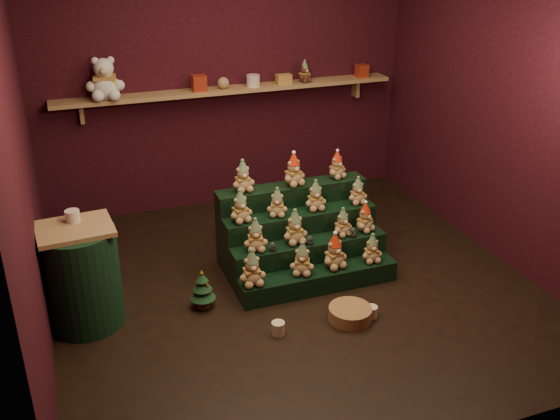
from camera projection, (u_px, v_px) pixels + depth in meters
name	position (u px, v px, depth m)	size (l,w,h in m)	color
ground	(294.00, 286.00, 5.43)	(4.00, 4.00, 0.00)	black
back_wall	(225.00, 77.00, 6.60)	(4.00, 0.10, 2.80)	black
front_wall	(446.00, 248.00, 3.10)	(4.00, 0.10, 2.80)	black
left_wall	(13.00, 163.00, 4.21)	(0.10, 4.00, 2.80)	black
right_wall	(512.00, 107.00, 5.49)	(0.10, 4.00, 2.80)	black
back_shelf	(230.00, 90.00, 6.49)	(3.60, 0.26, 0.24)	#A97C54
riser_tier_front	(319.00, 280.00, 5.34)	(1.40, 0.22, 0.18)	black
riser_tier_midfront	(309.00, 259.00, 5.49)	(1.40, 0.22, 0.36)	black
riser_tier_midback	(300.00, 239.00, 5.64)	(1.40, 0.22, 0.54)	black
riser_tier_back	(291.00, 220.00, 5.80)	(1.40, 0.22, 0.72)	black
teddy_0	(252.00, 268.00, 5.05)	(0.22, 0.20, 0.31)	tan
teddy_1	(302.00, 259.00, 5.21)	(0.21, 0.19, 0.29)	tan
teddy_2	(335.00, 251.00, 5.31)	(0.22, 0.20, 0.31)	tan
teddy_3	(372.00, 248.00, 5.41)	(0.18, 0.17, 0.26)	tan
teddy_4	(255.00, 235.00, 5.21)	(0.20, 0.18, 0.29)	tan
teddy_5	(295.00, 227.00, 5.33)	(0.22, 0.19, 0.30)	tan
teddy_6	(343.00, 222.00, 5.47)	(0.18, 0.16, 0.25)	tan
teddy_7	(365.00, 217.00, 5.55)	(0.19, 0.17, 0.27)	tan
teddy_8	(240.00, 206.00, 5.30)	(0.20, 0.18, 0.28)	tan
teddy_9	(277.00, 202.00, 5.42)	(0.18, 0.16, 0.25)	tan
teddy_10	(315.00, 195.00, 5.53)	(0.19, 0.18, 0.27)	tan
teddy_11	(358.00, 191.00, 5.66)	(0.18, 0.16, 0.25)	tan
teddy_12	(243.00, 176.00, 5.45)	(0.20, 0.18, 0.28)	tan
teddy_13	(294.00, 170.00, 5.58)	(0.21, 0.19, 0.30)	tan
teddy_14	(337.00, 165.00, 5.75)	(0.18, 0.16, 0.26)	tan
snow_globe_a	(273.00, 247.00, 5.24)	(0.06, 0.06, 0.08)	black
snow_globe_b	(310.00, 240.00, 5.34)	(0.06, 0.06, 0.08)	black
snow_globe_c	(353.00, 232.00, 5.47)	(0.07, 0.07, 0.09)	black
side_table	(82.00, 276.00, 4.77)	(0.58, 0.58, 0.84)	#A97C54
table_ornament	(72.00, 216.00, 4.66)	(0.11, 0.11, 0.09)	beige
mini_christmas_tree	(203.00, 289.00, 5.05)	(0.21, 0.21, 0.36)	#442A18
mug_left	(278.00, 328.00, 4.77)	(0.10, 0.10, 0.10)	beige
mug_right	(371.00, 312.00, 4.98)	(0.10, 0.10, 0.10)	beige
wicker_basket	(350.00, 314.00, 4.95)	(0.34, 0.34, 0.11)	#A56F42
white_bear	(104.00, 73.00, 5.95)	(0.37, 0.33, 0.51)	white
brown_bear	(305.00, 72.00, 6.66)	(0.16, 0.15, 0.23)	#482618
gift_tin_red_a	(199.00, 83.00, 6.32)	(0.14, 0.14, 0.16)	#AC331A
gift_tin_cream	(253.00, 81.00, 6.51)	(0.14, 0.14, 0.12)	beige
gift_tin_red_b	(362.00, 71.00, 6.91)	(0.12, 0.12, 0.14)	#AC331A
shelf_plush_ball	(223.00, 83.00, 6.41)	(0.12, 0.12, 0.12)	tan
scarf_gift_box	(284.00, 79.00, 6.62)	(0.16, 0.10, 0.10)	orange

